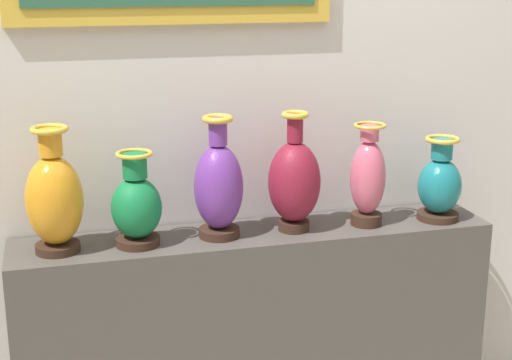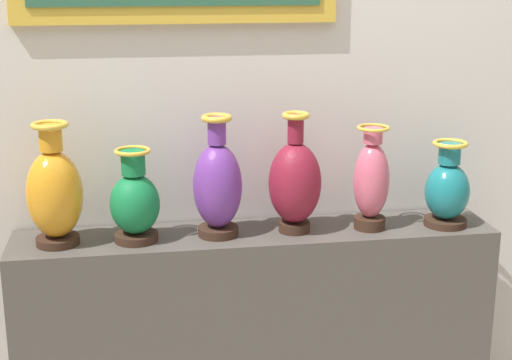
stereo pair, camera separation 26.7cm
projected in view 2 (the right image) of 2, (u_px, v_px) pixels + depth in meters
name	position (u px, v px, depth m)	size (l,w,h in m)	color
display_shelf	(256.00, 343.00, 2.86)	(1.72, 0.30, 0.88)	#4C4742
back_wall	(245.00, 76.00, 2.80)	(3.81, 0.14, 2.81)	silver
vase_amber	(54.00, 193.00, 2.57)	(0.19, 0.19, 0.42)	#382319
vase_emerald	(135.00, 202.00, 2.62)	(0.17, 0.17, 0.33)	#382319
vase_violet	(218.00, 185.00, 2.66)	(0.17, 0.17, 0.43)	#382319
vase_burgundy	(295.00, 182.00, 2.70)	(0.19, 0.19, 0.43)	#382319
vase_rose	(371.00, 181.00, 2.74)	(0.13, 0.13, 0.38)	#382319
vase_teal	(447.00, 190.00, 2.78)	(0.16, 0.16, 0.31)	#382319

